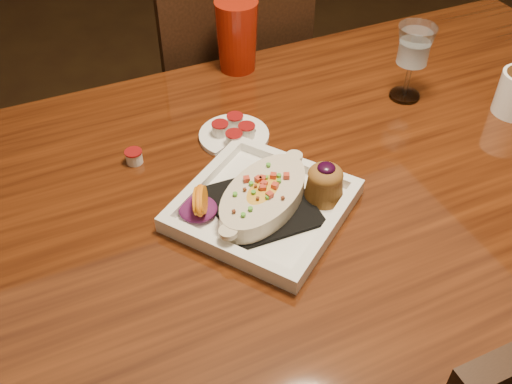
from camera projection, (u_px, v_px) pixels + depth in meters
name	position (u px, v px, depth m)	size (l,w,h in m)	color
floor	(317.00, 370.00, 1.58)	(7.00, 7.00, 0.00)	black
table	(341.00, 199.00, 1.14)	(1.50, 0.90, 0.75)	#5E280D
chair_far	(225.00, 100.00, 1.66)	(0.42, 0.42, 0.93)	black
plate	(269.00, 199.00, 0.96)	(0.36, 0.36, 0.08)	white
goblet	(414.00, 50.00, 1.15)	(0.08, 0.08, 0.16)	silver
saucer	(234.00, 134.00, 1.11)	(0.14, 0.14, 0.09)	white
creamer_loose	(134.00, 157.00, 1.06)	(0.03, 0.03, 0.03)	silver
red_tumbler	(237.00, 36.00, 1.27)	(0.10, 0.10, 0.16)	#9F1C0B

